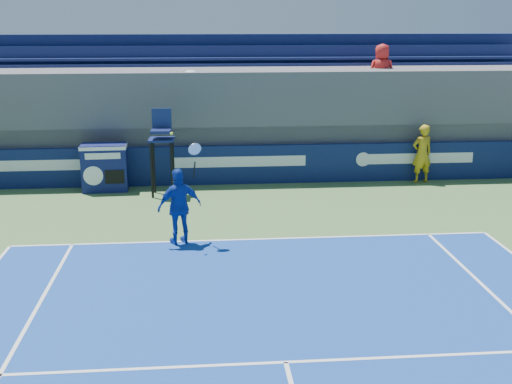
{
  "coord_description": "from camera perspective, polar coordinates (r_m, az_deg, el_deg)",
  "views": [
    {
      "loc": [
        -1.17,
        -2.01,
        4.93
      ],
      "look_at": [
        0.0,
        11.5,
        1.25
      ],
      "focal_mm": 45.0,
      "sensor_mm": 36.0,
      "label": 1
    }
  ],
  "objects": [
    {
      "name": "ball_person",
      "position": [
        20.37,
        14.54,
        3.32
      ],
      "size": [
        0.73,
        0.55,
        1.8
      ],
      "primitive_type": "imported",
      "rotation": [
        0.0,
        0.0,
        3.34
      ],
      "color": "gold",
      "rests_on": "apron"
    },
    {
      "name": "back_hoarding",
      "position": [
        19.63,
        -1.41,
        2.44
      ],
      "size": [
        20.4,
        0.21,
        1.2
      ],
      "color": "#0D1948",
      "rests_on": "ground"
    },
    {
      "name": "match_clock",
      "position": [
        19.31,
        -13.3,
        2.24
      ],
      "size": [
        1.35,
        0.78,
        1.4
      ],
      "color": "#101752",
      "rests_on": "ground"
    },
    {
      "name": "umpire_chair",
      "position": [
        18.36,
        -8.37,
        4.34
      ],
      "size": [
        0.73,
        0.73,
        2.48
      ],
      "color": "black",
      "rests_on": "ground"
    },
    {
      "name": "tennis_player",
      "position": [
        14.38,
        -6.81,
        -1.27
      ],
      "size": [
        1.1,
        0.77,
        2.57
      ],
      "color": "#13359D",
      "rests_on": "apron"
    },
    {
      "name": "stadium_seating",
      "position": [
        21.42,
        -1.73,
        6.87
      ],
      "size": [
        21.0,
        4.05,
        4.4
      ],
      "color": "#4F4F54",
      "rests_on": "ground"
    }
  ]
}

